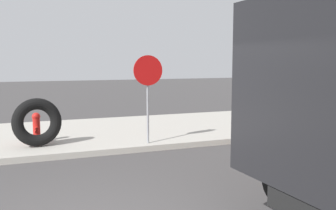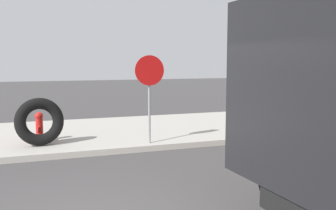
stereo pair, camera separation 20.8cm
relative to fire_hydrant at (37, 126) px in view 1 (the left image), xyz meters
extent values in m
cube|color=#ADA89E|center=(0.59, 1.02, -0.49)|extent=(36.00, 5.00, 0.15)
cylinder|color=red|center=(0.00, 0.01, -0.11)|extent=(0.18, 0.18, 0.62)
sphere|color=red|center=(0.00, 0.01, 0.26)|extent=(0.21, 0.21, 0.21)
cylinder|color=red|center=(0.00, -0.16, -0.03)|extent=(0.08, 0.15, 0.08)
cylinder|color=red|center=(0.00, 0.17, -0.03)|extent=(0.08, 0.15, 0.08)
cylinder|color=red|center=(0.00, -0.16, -0.11)|extent=(0.10, 0.15, 0.10)
torus|color=black|center=(0.00, -0.53, 0.19)|extent=(1.23, 0.52, 1.21)
cylinder|color=gray|center=(2.66, -1.17, 0.71)|extent=(0.06, 0.06, 2.25)
cylinder|color=red|center=(2.66, -1.21, 1.45)|extent=(0.76, 0.02, 0.76)
cylinder|color=black|center=(3.53, -5.75, -0.01)|extent=(1.11, 0.34, 1.10)
camera|label=1|loc=(-0.27, -10.12, 1.68)|focal=39.79mm
camera|label=2|loc=(-0.07, -10.19, 1.68)|focal=39.79mm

